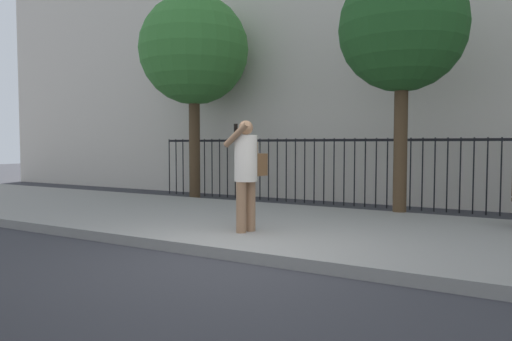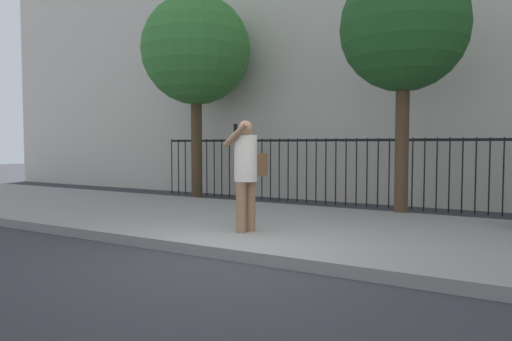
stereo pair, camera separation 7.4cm
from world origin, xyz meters
TOP-DOWN VIEW (x-y plane):
  - ground_plane at (0.00, 0.00)m, footprint 60.00×60.00m
  - sidewalk at (0.00, 2.20)m, footprint 28.00×4.40m
  - iron_fence at (0.00, 5.90)m, footprint 12.03×0.04m
  - pedestrian_on_phone at (-0.44, 1.14)m, footprint 0.49×0.70m
  - street_tree_mid at (-4.50, 5.16)m, footprint 2.85×2.85m
  - street_tree_far at (1.02, 4.41)m, footprint 2.42×2.42m

SIDE VIEW (x-z plane):
  - ground_plane at x=0.00m, z-range 0.00..0.00m
  - sidewalk at x=0.00m, z-range 0.00..0.15m
  - iron_fence at x=0.00m, z-range 0.22..1.82m
  - pedestrian_on_phone at x=-0.44m, z-range 0.28..1.94m
  - street_tree_far at x=1.02m, z-range 1.20..6.07m
  - street_tree_mid at x=-4.50m, z-range 1.22..6.56m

